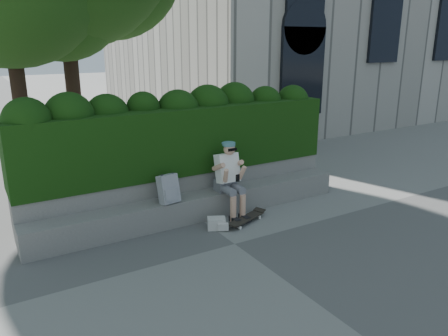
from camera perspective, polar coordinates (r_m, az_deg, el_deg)
ground at (r=7.04m, az=1.41°, el=-9.89°), size 80.00×80.00×0.00m
bench_ledge at (r=7.95m, az=-3.41°, el=-5.00°), size 6.00×0.45×0.45m
planter_wall at (r=8.30m, az=-4.95°, el=-3.01°), size 6.00×0.50×0.75m
hedge at (r=8.23m, az=-5.81°, el=3.87°), size 6.00×1.00×1.20m
person at (r=7.88m, az=0.66°, el=-1.11°), size 0.40×0.76×1.38m
skateboard at (r=7.80m, az=2.87°, el=-6.63°), size 0.87×0.50×0.09m
backpack_plaid at (r=7.46m, az=-7.27°, el=-2.73°), size 0.36×0.23×0.49m
backpack_ground at (r=7.54m, az=-0.99°, el=-7.24°), size 0.37×0.33×0.20m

